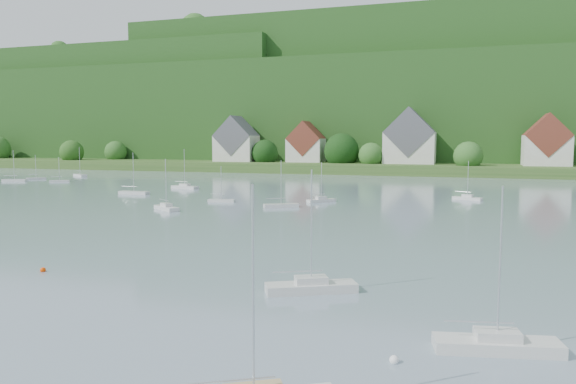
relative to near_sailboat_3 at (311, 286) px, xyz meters
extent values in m
cube|color=#2F521E|center=(-11.99, 156.32, 1.04)|extent=(600.00, 60.00, 3.00)
cube|color=#1A3B13|center=(-11.99, 231.32, 19.54)|extent=(620.00, 160.00, 40.00)
cube|color=#1A3B13|center=(-161.99, 216.32, 23.54)|extent=(200.00, 120.00, 52.00)
cube|color=#1A3B13|center=(-1.99, 226.32, 27.54)|extent=(240.00, 130.00, 60.00)
sphere|color=#2A6324|center=(-120.07, 147.80, 5.34)|extent=(8.61, 8.61, 8.61)
sphere|color=#1C4A16|center=(-131.75, 136.79, 5.48)|extent=(9.03, 9.03, 9.03)
sphere|color=#2A6324|center=(-18.78, 140.20, 5.20)|extent=(8.19, 8.19, 8.19)
sphere|color=#2A6324|center=(-63.95, 142.39, 4.65)|extent=(6.49, 6.49, 6.49)
sphere|color=#2A6324|center=(34.86, 148.40, 6.49)|extent=(12.16, 12.16, 12.16)
sphere|color=#2A6324|center=(11.00, 136.25, 5.38)|extent=(8.73, 8.73, 8.73)
sphere|color=black|center=(-55.86, 142.18, 5.57)|extent=(9.32, 9.32, 9.32)
sphere|color=black|center=(-28.99, 142.68, 6.42)|extent=(11.92, 11.92, 11.92)
sphere|color=#2A6324|center=(-131.70, 184.86, 51.38)|extent=(10.52, 10.52, 10.52)
sphere|color=#1C4A16|center=(-96.26, 219.46, 51.34)|extent=(10.29, 10.29, 10.29)
sphere|color=black|center=(-202.35, 214.33, 51.35)|extent=(10.31, 10.31, 10.31)
sphere|color=black|center=(-187.18, 189.67, 50.97)|extent=(8.14, 8.14, 8.14)
sphere|color=#2A6324|center=(-189.56, 218.91, 50.79)|extent=(7.15, 7.15, 7.15)
sphere|color=black|center=(-80.15, 207.71, 50.80)|extent=(7.18, 7.18, 7.18)
sphere|color=#2A6324|center=(-169.96, 178.01, 51.10)|extent=(8.89, 8.89, 8.89)
sphere|color=black|center=(-205.30, 210.27, 51.29)|extent=(9.97, 9.97, 9.97)
sphere|color=#1C4A16|center=(27.51, 211.35, 59.79)|extent=(12.83, 12.83, 12.83)
sphere|color=#2A6324|center=(-51.91, 198.50, 58.97)|extent=(8.18, 8.18, 8.18)
sphere|color=#1C4A16|center=(-10.88, 235.97, 59.77)|extent=(12.73, 12.73, 12.73)
sphere|color=#1C4A16|center=(48.72, 231.21, 60.11)|extent=(14.65, 14.65, 14.65)
sphere|color=#2A6324|center=(27.26, 187.61, 59.63)|extent=(11.95, 11.95, 11.95)
sphere|color=#2A6324|center=(-59.13, 230.61, 58.78)|extent=(7.07, 7.07, 7.07)
sphere|color=black|center=(-15.46, 199.63, 58.98)|extent=(8.21, 8.21, 8.21)
sphere|color=#2A6324|center=(-34.81, 223.42, 59.68)|extent=(12.24, 12.24, 12.24)
sphere|color=#2A6324|center=(-107.49, 192.22, 59.93)|extent=(13.65, 13.65, 13.65)
sphere|color=#1C4A16|center=(-51.96, 218.46, 41.64)|extent=(12.01, 12.01, 12.01)
sphere|color=black|center=(-15.69, 228.53, 42.29)|extent=(15.72, 15.72, 15.72)
sphere|color=#1C4A16|center=(-1.10, 224.24, 41.39)|extent=(10.54, 10.54, 10.54)
sphere|color=#1C4A16|center=(-205.29, 254.94, 40.97)|extent=(8.18, 8.18, 8.18)
sphere|color=black|center=(-187.90, 245.91, 41.07)|extent=(8.74, 8.74, 8.74)
sphere|color=black|center=(-203.75, 224.83, 42.23)|extent=(15.38, 15.38, 15.38)
cube|color=beige|center=(-66.99, 143.32, 7.04)|extent=(14.00, 10.00, 9.00)
cube|color=#515158|center=(-66.99, 143.32, 11.54)|extent=(14.00, 10.40, 14.00)
cube|color=beige|center=(-41.99, 145.32, 6.54)|extent=(12.00, 9.00, 8.00)
cube|color=brown|center=(-41.99, 145.32, 10.54)|extent=(12.00, 9.36, 12.00)
cube|color=beige|center=(-6.99, 144.32, 7.54)|extent=(16.00, 11.00, 10.00)
cube|color=#515158|center=(-6.99, 144.32, 12.54)|extent=(16.00, 11.44, 16.00)
cube|color=beige|center=(33.01, 142.32, 7.04)|extent=(13.00, 10.00, 9.00)
cube|color=brown|center=(33.01, 142.32, 11.54)|extent=(13.00, 10.40, 13.00)
cylinder|color=silver|center=(2.61, -17.94, 4.51)|extent=(0.10, 0.10, 8.57)
cylinder|color=silver|center=(1.71, -18.45, 1.13)|extent=(3.31, 1.95, 0.08)
cube|color=silver|center=(0.00, 0.00, -0.13)|extent=(6.65, 4.61, 0.65)
cube|color=silver|center=(0.00, 0.00, 0.45)|extent=(2.62, 2.18, 0.50)
cylinder|color=silver|center=(0.00, 0.00, 4.28)|extent=(0.10, 0.10, 8.17)
cylinder|color=silver|center=(-0.87, -0.45, 1.10)|extent=(3.23, 1.71, 0.08)
cube|color=silver|center=(12.12, -7.79, -0.14)|extent=(6.61, 3.00, 0.64)
cube|color=silver|center=(12.12, -7.79, 0.43)|extent=(2.44, 1.67, 0.50)
cylinder|color=silver|center=(12.12, -7.79, 4.17)|extent=(0.10, 0.10, 7.98)
cylinder|color=silver|center=(11.18, -7.97, 1.08)|extent=(3.46, 0.77, 0.08)
sphere|color=white|center=(7.24, -10.87, -0.46)|extent=(0.49, 0.49, 0.49)
sphere|color=#F74301|center=(-22.84, -0.85, -0.46)|extent=(0.47, 0.47, 0.47)
cube|color=silver|center=(-48.44, 70.91, -0.14)|extent=(6.69, 3.12, 0.65)
cube|color=silver|center=(-48.44, 70.91, 0.44)|extent=(2.47, 1.71, 0.50)
cylinder|color=silver|center=(-48.44, 70.91, 4.22)|extent=(0.10, 0.10, 8.06)
cylinder|color=silver|center=(-49.38, 71.12, 1.09)|extent=(3.49, 0.83, 0.08)
cube|color=silver|center=(-88.00, 78.18, -0.22)|extent=(4.70, 3.67, 0.47)
cylinder|color=silver|center=(-88.00, 78.18, 2.97)|extent=(0.10, 0.10, 5.92)
cylinder|color=silver|center=(-88.60, 77.79, 0.92)|extent=(2.24, 1.47, 0.08)
cube|color=silver|center=(-30.02, 50.00, -0.23)|extent=(4.80, 2.10, 0.46)
cylinder|color=silver|center=(-30.02, 50.00, 2.91)|extent=(0.10, 0.10, 5.81)
cylinder|color=silver|center=(-30.71, 49.88, 0.91)|extent=(2.53, 0.53, 0.08)
cube|color=silver|center=(-17.70, 46.03, -0.18)|extent=(5.61, 4.17, 0.56)
cylinder|color=silver|center=(-17.70, 46.03, 3.59)|extent=(0.10, 0.10, 6.98)
cylinder|color=silver|center=(-18.43, 45.60, 1.00)|extent=(2.69, 1.62, 0.08)
cube|color=silver|center=(-13.38, 55.14, -0.20)|extent=(4.69, 4.58, 0.51)
cube|color=silver|center=(-13.38, 55.14, 0.30)|extent=(1.99, 1.97, 0.50)
cylinder|color=silver|center=(-13.38, 55.14, 3.26)|extent=(0.10, 0.10, 6.41)
cylinder|color=silver|center=(-13.94, 54.61, 0.95)|extent=(2.09, 2.01, 0.08)
cube|color=silver|center=(-100.22, 76.00, -0.16)|extent=(6.13, 3.63, 0.59)
cylinder|color=silver|center=(-100.22, 76.00, 3.83)|extent=(0.10, 0.10, 7.40)
cylinder|color=silver|center=(-101.05, 75.69, 1.03)|extent=(3.08, 1.22, 0.08)
cube|color=silver|center=(-52.20, 56.99, -0.15)|extent=(6.15, 1.83, 0.61)
cylinder|color=silver|center=(-52.20, 56.99, 3.98)|extent=(0.10, 0.10, 7.64)
cylinder|color=silver|center=(-53.12, 56.97, 1.05)|extent=(3.36, 0.15, 0.08)
cube|color=silver|center=(-33.55, 37.44, -0.17)|extent=(5.71, 4.74, 0.59)
cube|color=silver|center=(-33.55, 37.44, 0.38)|extent=(2.33, 2.13, 0.50)
cylinder|color=silver|center=(-33.55, 37.44, 3.79)|extent=(0.10, 0.10, 7.32)
cylinder|color=silver|center=(-34.26, 37.95, 1.03)|extent=(2.66, 1.94, 0.08)
cube|color=silver|center=(10.80, 66.57, -0.20)|extent=(5.36, 3.20, 0.52)
cube|color=silver|center=(10.80, 66.57, 0.31)|extent=(2.06, 1.59, 0.50)
cylinder|color=silver|center=(10.80, 66.57, 3.30)|extent=(0.10, 0.10, 6.48)
cylinder|color=silver|center=(10.08, 66.84, 0.96)|extent=(2.70, 1.09, 0.08)
cube|color=silver|center=(-97.18, 97.68, -0.14)|extent=(6.32, 4.78, 0.63)
cylinder|color=silver|center=(-97.18, 97.68, 4.12)|extent=(0.10, 0.10, 7.90)
cylinder|color=silver|center=(-98.00, 98.17, 1.07)|extent=(3.02, 1.87, 0.08)
cube|color=silver|center=(-100.32, 83.67, -0.22)|extent=(4.21, 4.56, 0.49)
cylinder|color=silver|center=(-100.32, 83.67, 3.06)|extent=(0.10, 0.10, 6.07)
cylinder|color=silver|center=(-100.79, 83.12, 0.93)|extent=(1.81, 2.07, 0.08)
camera|label=1|loc=(10.29, -37.44, 10.52)|focal=34.48mm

